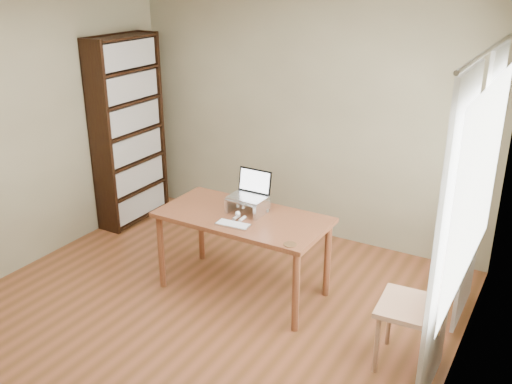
# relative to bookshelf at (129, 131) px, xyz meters

# --- Properties ---
(room) EXTENTS (4.04, 4.54, 2.64)m
(room) POSITION_rel_bookshelf_xyz_m (1.86, -1.54, 0.25)
(room) COLOR brown
(room) RESTS_ON ground
(bookshelf) EXTENTS (0.30, 0.90, 2.10)m
(bookshelf) POSITION_rel_bookshelf_xyz_m (0.00, 0.00, 0.00)
(bookshelf) COLOR black
(bookshelf) RESTS_ON ground
(curtains) EXTENTS (0.03, 1.90, 2.25)m
(curtains) POSITION_rel_bookshelf_xyz_m (3.75, -0.75, 0.12)
(curtains) COLOR silver
(curtains) RESTS_ON ground
(desk) EXTENTS (1.49, 0.75, 0.75)m
(desk) POSITION_rel_bookshelf_xyz_m (1.94, -0.75, -0.39)
(desk) COLOR brown
(desk) RESTS_ON ground
(laptop_stand) EXTENTS (0.32, 0.25, 0.13)m
(laptop_stand) POSITION_rel_bookshelf_xyz_m (1.94, -0.67, -0.22)
(laptop_stand) COLOR silver
(laptop_stand) RESTS_ON desk
(laptop) EXTENTS (0.32, 0.27, 0.23)m
(laptop) POSITION_rel_bookshelf_xyz_m (1.94, -0.62, -0.11)
(laptop) COLOR silver
(laptop) RESTS_ON laptop_stand
(keyboard) EXTENTS (0.30, 0.15, 0.02)m
(keyboard) POSITION_rel_bookshelf_xyz_m (1.98, -0.97, -0.29)
(keyboard) COLOR silver
(keyboard) RESTS_ON desk
(coaster) EXTENTS (0.10, 0.10, 0.01)m
(coaster) POSITION_rel_bookshelf_xyz_m (2.55, -1.05, -0.30)
(coaster) COLOR brown
(coaster) RESTS_ON desk
(cat) EXTENTS (0.24, 0.47, 0.14)m
(cat) POSITION_rel_bookshelf_xyz_m (1.97, -0.64, -0.24)
(cat) COLOR #443E35
(cat) RESTS_ON desk
(chair) EXTENTS (0.49, 0.49, 1.04)m
(chair) POSITION_rel_bookshelf_xyz_m (3.62, -1.04, -0.48)
(chair) COLOR #A17457
(chair) RESTS_ON ground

